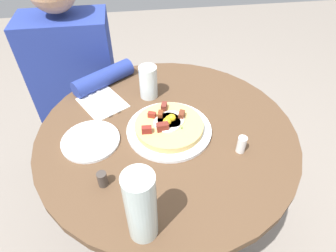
{
  "coord_description": "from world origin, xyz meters",
  "views": [
    {
      "loc": [
        0.1,
        0.69,
        1.4
      ],
      "look_at": [
        -0.0,
        0.0,
        0.75
      ],
      "focal_mm": 30.22,
      "sensor_mm": 36.0,
      "label": 1
    }
  ],
  "objects_px": {
    "person_seated": "(81,98)",
    "water_glass": "(148,82)",
    "pizza_plate": "(169,130)",
    "fork": "(98,104)",
    "dining_table": "(167,162)",
    "knife": "(106,100)",
    "breakfast_pizza": "(169,125)",
    "pepper_shaker": "(102,179)",
    "water_bottle": "(141,207)",
    "salt_shaker": "(241,144)",
    "bread_plate": "(91,141)"
  },
  "relations": [
    {
      "from": "person_seated",
      "to": "water_glass",
      "type": "height_order",
      "value": "person_seated"
    },
    {
      "from": "pizza_plate",
      "to": "fork",
      "type": "relative_size",
      "value": 1.59
    },
    {
      "from": "dining_table",
      "to": "knife",
      "type": "bearing_deg",
      "value": -42.4
    },
    {
      "from": "breakfast_pizza",
      "to": "pepper_shaker",
      "type": "height_order",
      "value": "breakfast_pizza"
    },
    {
      "from": "knife",
      "to": "dining_table",
      "type": "bearing_deg",
      "value": 16.91
    },
    {
      "from": "dining_table",
      "to": "breakfast_pizza",
      "type": "bearing_deg",
      "value": 131.68
    },
    {
      "from": "knife",
      "to": "water_bottle",
      "type": "height_order",
      "value": "water_bottle"
    },
    {
      "from": "water_bottle",
      "to": "pepper_shaker",
      "type": "xyz_separation_m",
      "value": [
        0.1,
        -0.15,
        -0.08
      ]
    },
    {
      "from": "salt_shaker",
      "to": "fork",
      "type": "bearing_deg",
      "value": -33.46
    },
    {
      "from": "breakfast_pizza",
      "to": "fork",
      "type": "height_order",
      "value": "breakfast_pizza"
    },
    {
      "from": "breakfast_pizza",
      "to": "knife",
      "type": "xyz_separation_m",
      "value": [
        0.21,
        -0.19,
        -0.02
      ]
    },
    {
      "from": "salt_shaker",
      "to": "pizza_plate",
      "type": "bearing_deg",
      "value": -30.21
    },
    {
      "from": "person_seated",
      "to": "pizza_plate",
      "type": "bearing_deg",
      "value": 125.33
    },
    {
      "from": "dining_table",
      "to": "water_glass",
      "type": "bearing_deg",
      "value": -78.16
    },
    {
      "from": "dining_table",
      "to": "fork",
      "type": "bearing_deg",
      "value": -35.6
    },
    {
      "from": "fork",
      "to": "person_seated",
      "type": "bearing_deg",
      "value": 170.28
    },
    {
      "from": "breakfast_pizza",
      "to": "fork",
      "type": "xyz_separation_m",
      "value": [
        0.24,
        -0.17,
        -0.02
      ]
    },
    {
      "from": "knife",
      "to": "breakfast_pizza",
      "type": "bearing_deg",
      "value": 16.76
    },
    {
      "from": "salt_shaker",
      "to": "pepper_shaker",
      "type": "bearing_deg",
      "value": 8.95
    },
    {
      "from": "knife",
      "to": "pepper_shaker",
      "type": "xyz_separation_m",
      "value": [
        0.0,
        0.38,
        0.02
      ]
    },
    {
      "from": "bread_plate",
      "to": "pizza_plate",
      "type": "bearing_deg",
      "value": -177.11
    },
    {
      "from": "breakfast_pizza",
      "to": "bread_plate",
      "type": "distance_m",
      "value": 0.26
    },
    {
      "from": "pepper_shaker",
      "to": "water_bottle",
      "type": "bearing_deg",
      "value": 123.47
    },
    {
      "from": "water_glass",
      "to": "breakfast_pizza",
      "type": "bearing_deg",
      "value": 102.86
    },
    {
      "from": "fork",
      "to": "knife",
      "type": "height_order",
      "value": "same"
    },
    {
      "from": "fork",
      "to": "water_bottle",
      "type": "bearing_deg",
      "value": -16.72
    },
    {
      "from": "water_glass",
      "to": "pepper_shaker",
      "type": "xyz_separation_m",
      "value": [
        0.17,
        0.4,
        -0.04
      ]
    },
    {
      "from": "person_seated",
      "to": "fork",
      "type": "relative_size",
      "value": 6.31
    },
    {
      "from": "dining_table",
      "to": "fork",
      "type": "distance_m",
      "value": 0.34
    },
    {
      "from": "breakfast_pizza",
      "to": "person_seated",
      "type": "bearing_deg",
      "value": -54.67
    },
    {
      "from": "dining_table",
      "to": "knife",
      "type": "distance_m",
      "value": 0.33
    },
    {
      "from": "pizza_plate",
      "to": "knife",
      "type": "distance_m",
      "value": 0.29
    },
    {
      "from": "salt_shaker",
      "to": "water_bottle",
      "type": "bearing_deg",
      "value": 34.29
    },
    {
      "from": "breakfast_pizza",
      "to": "water_bottle",
      "type": "relative_size",
      "value": 1.06
    },
    {
      "from": "fork",
      "to": "knife",
      "type": "relative_size",
      "value": 1.0
    },
    {
      "from": "fork",
      "to": "knife",
      "type": "distance_m",
      "value": 0.04
    },
    {
      "from": "salt_shaker",
      "to": "pepper_shaker",
      "type": "relative_size",
      "value": 1.21
    },
    {
      "from": "dining_table",
      "to": "salt_shaker",
      "type": "bearing_deg",
      "value": 149.01
    },
    {
      "from": "salt_shaker",
      "to": "pepper_shaker",
      "type": "height_order",
      "value": "salt_shaker"
    },
    {
      "from": "bread_plate",
      "to": "water_glass",
      "type": "distance_m",
      "value": 0.31
    },
    {
      "from": "bread_plate",
      "to": "fork",
      "type": "distance_m",
      "value": 0.19
    },
    {
      "from": "person_seated",
      "to": "bread_plate",
      "type": "distance_m",
      "value": 0.61
    },
    {
      "from": "person_seated",
      "to": "water_glass",
      "type": "relative_size",
      "value": 8.94
    },
    {
      "from": "person_seated",
      "to": "pizza_plate",
      "type": "relative_size",
      "value": 3.97
    },
    {
      "from": "fork",
      "to": "water_bottle",
      "type": "height_order",
      "value": "water_bottle"
    },
    {
      "from": "bread_plate",
      "to": "water_glass",
      "type": "relative_size",
      "value": 1.49
    },
    {
      "from": "bread_plate",
      "to": "pepper_shaker",
      "type": "distance_m",
      "value": 0.18
    },
    {
      "from": "dining_table",
      "to": "pizza_plate",
      "type": "bearing_deg",
      "value": 129.61
    },
    {
      "from": "bread_plate",
      "to": "knife",
      "type": "relative_size",
      "value": 1.05
    },
    {
      "from": "knife",
      "to": "salt_shaker",
      "type": "relative_size",
      "value": 3.09
    }
  ]
}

